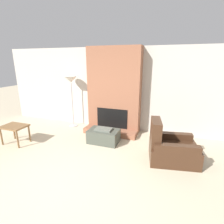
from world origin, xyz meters
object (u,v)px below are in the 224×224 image
ottoman (104,136)px  armchair (170,149)px  side_table (15,128)px  floor_lamp_left (71,82)px

ottoman → armchair: armchair is taller
ottoman → armchair: bearing=-11.4°
armchair → side_table: 4.02m
side_table → floor_lamp_left: floor_lamp_left is taller
armchair → floor_lamp_left: (-3.21, 1.20, 1.24)m
side_table → armchair: bearing=7.0°
armchair → side_table: size_ratio=1.79×
ottoman → side_table: 2.41m
floor_lamp_left → armchair: bearing=-20.5°
armchair → floor_lamp_left: size_ratio=0.68×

